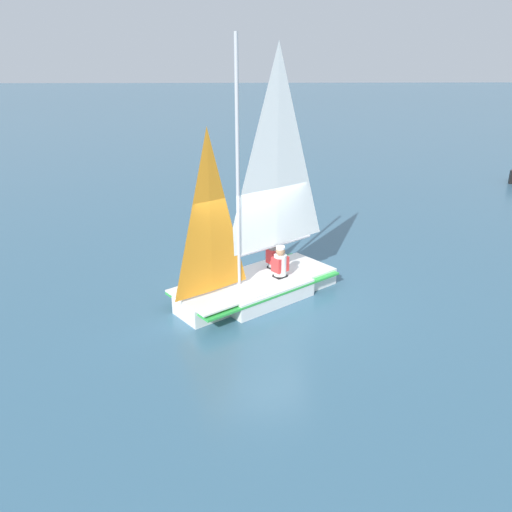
% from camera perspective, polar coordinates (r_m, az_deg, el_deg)
% --- Properties ---
extents(ground_plane, '(260.00, 260.00, 0.00)m').
position_cam_1_polar(ground_plane, '(11.77, -0.00, -4.56)').
color(ground_plane, '#38607A').
extents(sailboat_main, '(4.10, 3.66, 5.68)m').
position_cam_1_polar(sailboat_main, '(11.47, 0.16, -0.91)').
color(sailboat_main, white).
rests_on(sailboat_main, ground_plane).
extents(sailor_helm, '(0.43, 0.42, 1.16)m').
position_cam_1_polar(sailor_helm, '(11.70, 2.78, -1.36)').
color(sailor_helm, black).
rests_on(sailor_helm, ground_plane).
extents(sailor_crew, '(0.43, 0.42, 1.16)m').
position_cam_1_polar(sailor_crew, '(12.20, 2.11, -0.38)').
color(sailor_crew, black).
rests_on(sailor_crew, ground_plane).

